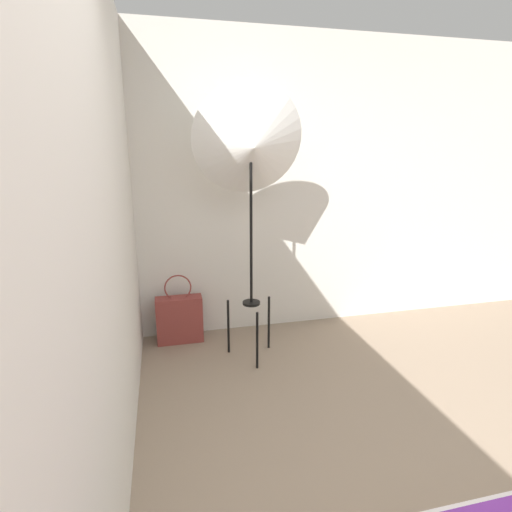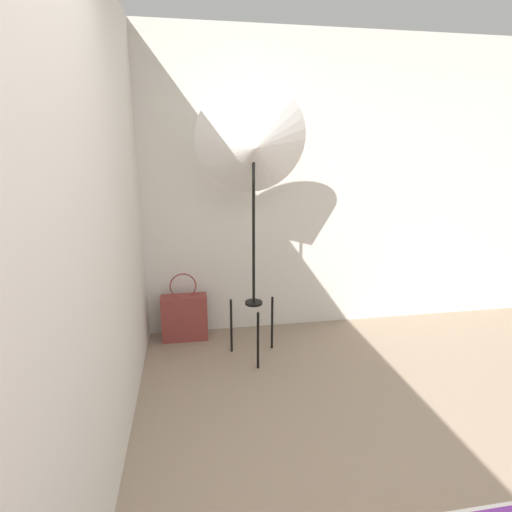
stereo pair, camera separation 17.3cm
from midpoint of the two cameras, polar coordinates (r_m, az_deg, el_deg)
The scene contains 4 objects.
wall_back at distance 3.61m, azimuth 1.66°, elevation 9.67°, with size 8.00×0.05×2.60m.
wall_side_left at distance 1.92m, azimuth -23.42°, elevation 3.81°, with size 0.05×8.00×2.60m.
photo_umbrella at distance 2.95m, azimuth -2.49°, elevation 15.57°, with size 0.83×0.45×2.10m.
tote_bag at distance 3.58m, azimuth -12.26°, elevation -8.77°, with size 0.39×0.14×0.61m.
Camera 1 is at (-1.01, -0.84, 1.63)m, focal length 28.00 mm.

